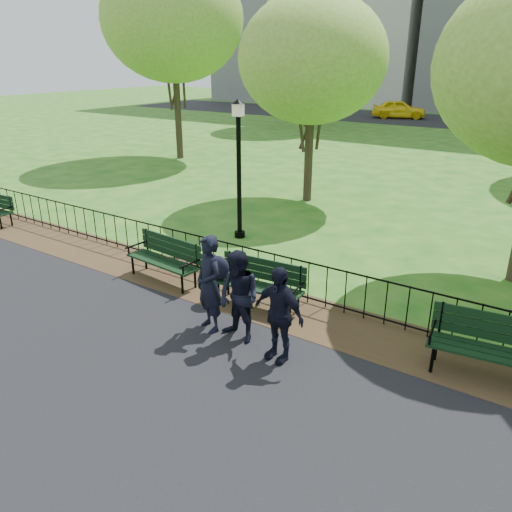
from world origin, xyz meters
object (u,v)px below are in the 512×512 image
Objects in this scene: park_bench_left_a at (166,254)px; taxi at (399,109)px; park_bench_right_a at (497,342)px; person_mid at (239,297)px; person_right at (278,314)px; tree_far_w at (309,27)px; tree_mid_w at (173,20)px; park_bench_main at (240,273)px; person_left at (209,284)px; tree_near_w at (312,59)px; lamppost at (239,165)px.

taxi reaches higher than park_bench_left_a.
person_mid is (-3.88, -1.27, 0.20)m from park_bench_right_a.
tree_far_w is at bearing 125.51° from person_right.
tree_far_w reaches higher than person_right.
park_bench_main is at bearing -43.82° from tree_mid_w.
person_right is at bearing -43.05° from tree_mid_w.
taxi is at bearing 114.21° from person_mid.
park_bench_right_a is 1.12× the size of person_left.
tree_near_w is at bearing 120.74° from person_mid.
park_bench_left_a is 0.21× the size of tree_far_w.
person_right is at bearing -162.00° from park_bench_right_a.
tree_far_w is at bearing 117.02° from park_bench_right_a.
lamppost is 24.17m from tree_far_w.
tree_far_w reaches higher than lamppost.
lamppost is at bearing 120.94° from park_bench_main.
tree_mid_w is 5.43× the size of person_mid.
lamppost reaches higher than person_mid.
park_bench_right_a is 0.23× the size of tree_mid_w.
taxi is at bearing 125.99° from person_left.
tree_far_w reaches higher than park_bench_left_a.
person_mid reaches higher than taxi.
park_bench_main is 28.26m from tree_far_w.
taxi is (-12.98, 33.38, 0.09)m from park_bench_right_a.
tree_near_w is at bearing 93.73° from lamppost.
lamppost is at bearing -65.80° from tree_far_w.
tree_near_w is 9.64m from tree_mid_w.
park_bench_right_a reaches higher than park_bench_left_a.
park_bench_left_a is 0.52× the size of lamppost.
tree_near_w is 0.74× the size of tree_mid_w.
lamppost is at bearing 100.41° from park_bench_left_a.
taxi is (3.20, 22.49, -5.43)m from tree_mid_w.
tree_far_w is 2.22× the size of taxi.
tree_near_w is 3.68× the size of person_left.
person_right reaches higher than park_bench_right_a.
park_bench_main is at bearing -64.17° from tree_far_w.
tree_far_w is 30.08m from person_right.
park_bench_left_a is (-2.01, 0.03, -0.05)m from park_bench_main.
tree_near_w is (-2.60, 7.64, 3.89)m from park_bench_main.
tree_mid_w is 18.09m from person_mid.
tree_mid_w reaches higher than taxi.
park_bench_right_a is 4.09m from person_mid.
park_bench_right_a is at bearing 27.65° from person_mid.
person_right is at bearing 0.62° from person_mid.
person_left reaches higher than park_bench_right_a.
park_bench_main is 1.21× the size of person_right.
person_right is at bearing -48.45° from lamppost.
lamppost reaches higher than person_left.
park_bench_left_a is 0.45× the size of taxi.
lamppost is at bearing 135.07° from person_mid.
tree_far_w is 5.71× the size of person_right.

